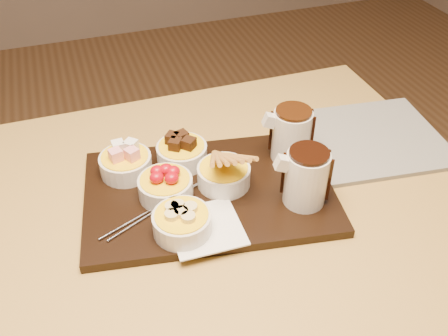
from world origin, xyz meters
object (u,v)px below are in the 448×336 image
object	(u,v)px
pitcher_dark_chocolate	(306,178)
pitcher_milk_chocolate	(291,135)
dining_table	(169,250)
bowl_strawberries	(166,188)
serving_board	(209,192)
newspaper	(364,139)

from	to	relation	value
pitcher_dark_chocolate	pitcher_milk_chocolate	size ratio (longest dim) A/B	1.00
dining_table	pitcher_dark_chocolate	size ratio (longest dim) A/B	11.51
dining_table	pitcher_milk_chocolate	distance (m)	0.33
dining_table	pitcher_dark_chocolate	world-z (taller)	pitcher_dark_chocolate
dining_table	pitcher_milk_chocolate	world-z (taller)	pitcher_milk_chocolate
bowl_strawberries	pitcher_milk_chocolate	distance (m)	0.27
bowl_strawberries	pitcher_dark_chocolate	distance (m)	0.25
serving_board	pitcher_dark_chocolate	size ratio (longest dim) A/B	4.41
pitcher_dark_chocolate	pitcher_milk_chocolate	xyz separation A→B (m)	(0.03, 0.13, 0.00)
dining_table	bowl_strawberries	distance (m)	0.14
pitcher_dark_chocolate	newspaper	world-z (taller)	pitcher_dark_chocolate
dining_table	pitcher_milk_chocolate	xyz separation A→B (m)	(0.27, 0.06, 0.17)
newspaper	bowl_strawberries	bearing A→B (deg)	-167.01
serving_board	pitcher_milk_chocolate	world-z (taller)	pitcher_milk_chocolate
pitcher_dark_chocolate	newspaper	bearing A→B (deg)	42.57
pitcher_milk_chocolate	newspaper	distance (m)	0.20
serving_board	newspaper	world-z (taller)	serving_board
serving_board	pitcher_dark_chocolate	world-z (taller)	pitcher_dark_chocolate
dining_table	newspaper	xyz separation A→B (m)	(0.46, 0.08, 0.10)
serving_board	newspaper	distance (m)	0.38
dining_table	serving_board	distance (m)	0.14
newspaper	pitcher_dark_chocolate	bearing A→B (deg)	-139.94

